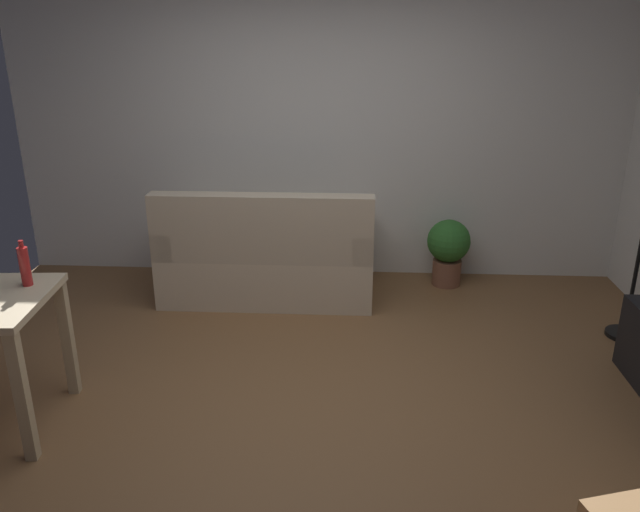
% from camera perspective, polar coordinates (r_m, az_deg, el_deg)
% --- Properties ---
extents(ground_plane, '(5.20, 4.40, 0.02)m').
position_cam_1_polar(ground_plane, '(3.78, -2.00, -13.52)').
color(ground_plane, brown).
extents(wall_rear, '(5.20, 0.10, 2.70)m').
position_cam_1_polar(wall_rear, '(5.39, -0.05, 12.34)').
color(wall_rear, silver).
rests_on(wall_rear, ground_plane).
extents(couch, '(1.67, 0.84, 0.92)m').
position_cam_1_polar(couch, '(5.09, -4.74, -0.34)').
color(couch, beige).
rests_on(couch, ground_plane).
extents(potted_plant, '(0.36, 0.36, 0.57)m').
position_cam_1_polar(potted_plant, '(5.39, 11.55, 0.74)').
color(potted_plant, brown).
rests_on(potted_plant, ground_plane).
extents(bottle_red, '(0.06, 0.06, 0.26)m').
position_cam_1_polar(bottle_red, '(3.73, -25.20, -0.81)').
color(bottle_red, '#AD2323').
rests_on(bottle_red, desk).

